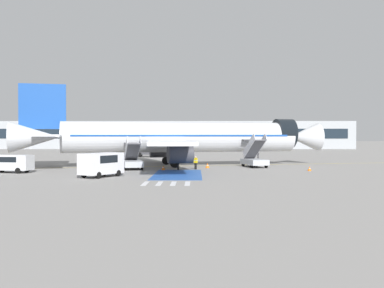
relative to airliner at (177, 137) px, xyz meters
name	(u,v)px	position (x,y,z in m)	size (l,w,h in m)	color
ground_plane	(168,166)	(-1.19, -0.56, -3.87)	(600.00, 600.00, 0.00)	gray
apron_leadline_yellow	(182,166)	(0.61, 0.15, -3.86)	(0.20, 75.51, 0.01)	gold
apron_stand_patch_blue	(178,174)	(0.61, -13.26, -3.86)	(5.02, 12.97, 0.01)	#2856A8
apron_walkway_bar_0	(145,183)	(-1.79, -22.38, -3.86)	(0.44, 3.60, 0.01)	silver
apron_walkway_bar_1	(159,183)	(-0.59, -22.38, -3.86)	(0.44, 3.60, 0.01)	silver
apron_walkway_bar_2	(173,183)	(0.61, -22.38, -3.86)	(0.44, 3.60, 0.01)	silver
apron_walkway_bar_3	(187,184)	(1.81, -22.38, -3.86)	(0.44, 3.60, 0.01)	silver
airliner	(177,137)	(0.00, 0.00, 0.00)	(41.87, 35.29, 10.61)	silver
boarding_stairs_forward	(254,159)	(10.12, -2.25, -2.82)	(3.28, 5.54, 4.42)	#ADB2BA
boarding_stairs_aft	(132,161)	(-5.18, -5.99, -2.87)	(3.28, 5.54, 4.05)	#ADB2BA
fuel_tanker	(144,149)	(-7.36, 25.86, -2.26)	(9.88, 2.82, 3.21)	#38383D
service_van_0	(10,162)	(-17.95, -11.33, -2.68)	(5.06, 2.63, 1.96)	silver
service_van_1	(101,163)	(-6.79, -16.37, -2.46)	(4.07, 4.98, 2.37)	silver
ground_crew_0	(196,162)	(2.51, -5.96, -2.96)	(0.49, 0.42, 1.59)	black
ground_crew_1	(178,162)	(0.41, -7.02, -2.88)	(0.36, 0.48, 1.71)	black
traffic_cone_0	(207,166)	(4.00, -3.80, -3.56)	(0.55, 0.55, 0.61)	orange
traffic_cone_1	(163,168)	(-1.33, -7.26, -3.60)	(0.47, 0.47, 0.52)	orange
traffic_cone_2	(309,169)	(15.74, -8.35, -3.61)	(0.46, 0.46, 0.51)	orange
terminal_building	(148,135)	(-12.86, 85.69, 0.50)	(130.93, 12.10, 8.74)	#9EA3A8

